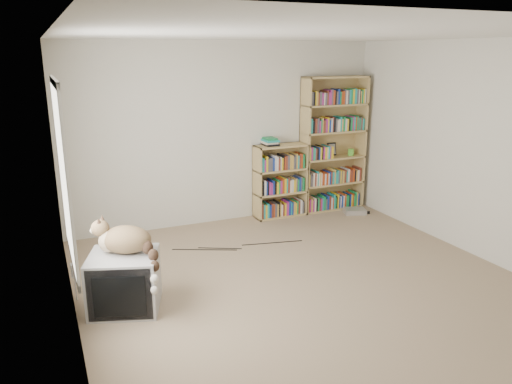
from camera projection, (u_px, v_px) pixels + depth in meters
name	position (u px, v px, depth m)	size (l,w,h in m)	color
floor	(314.00, 292.00, 5.06)	(4.50, 5.00, 0.01)	tan
wall_back	(226.00, 134.00, 6.93)	(4.50, 0.02, 2.50)	silver
wall_left	(66.00, 200.00, 3.85)	(0.02, 5.00, 2.50)	silver
wall_right	(492.00, 154.00, 5.60)	(0.02, 5.00, 2.50)	silver
ceiling	(323.00, 34.00, 4.38)	(4.50, 5.00, 0.02)	white
window	(64.00, 175.00, 3.99)	(0.02, 1.22, 1.52)	white
crt_tv	(125.00, 281.00, 4.69)	(0.77, 0.73, 0.54)	#A7A7A9
cat	(130.00, 245.00, 4.60)	(0.63, 0.72, 0.57)	#342415
bookcase_tall	(332.00, 148.00, 7.53)	(1.00, 0.30, 2.01)	tan
bookcase_short	(280.00, 183.00, 7.31)	(0.78, 0.30, 1.07)	tan
book_stack	(270.00, 141.00, 7.10)	(0.20, 0.25, 0.11)	#A83A16
green_mug	(350.00, 152.00, 7.65)	(0.09, 0.09, 0.10)	#5DC538
framed_print	(332.00, 149.00, 7.62)	(0.15, 0.01, 0.20)	black
dvd_player	(355.00, 211.00, 7.52)	(0.32, 0.23, 0.07)	silver
wall_outlet	(72.00, 270.00, 4.81)	(0.01, 0.08, 0.13)	silver
floor_cables	(234.00, 245.00, 6.29)	(1.20, 0.70, 0.01)	black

